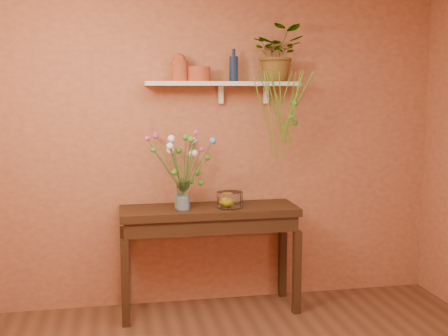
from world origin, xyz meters
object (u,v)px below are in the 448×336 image
(sideboard, at_px, (209,222))
(blue_bottle, at_px, (234,68))
(bouquet, at_px, (183,153))
(spider_plant, at_px, (278,54))
(terracotta_jug, at_px, (179,68))
(glass_bowl, at_px, (230,200))
(glass_vase, at_px, (183,198))

(sideboard, distance_m, blue_bottle, 1.31)
(sideboard, xyz_separation_m, bouquet, (-0.22, -0.05, 0.59))
(sideboard, bearing_deg, spider_plant, 10.12)
(sideboard, bearing_deg, blue_bottle, 30.72)
(blue_bottle, xyz_separation_m, spider_plant, (0.38, -0.03, 0.12))
(sideboard, xyz_separation_m, spider_plant, (0.61, 0.11, 1.40))
(bouquet, bearing_deg, sideboard, 11.99)
(sideboard, relative_size, blue_bottle, 5.46)
(terracotta_jug, distance_m, spider_plant, 0.85)
(sideboard, bearing_deg, glass_bowl, -16.42)
(sideboard, xyz_separation_m, blue_bottle, (0.24, 0.14, 1.28))
(glass_vase, bearing_deg, sideboard, 13.80)
(spider_plant, bearing_deg, blue_bottle, 175.32)
(terracotta_jug, distance_m, glass_vase, 1.06)
(terracotta_jug, xyz_separation_m, blue_bottle, (0.46, 0.04, 0.00))
(sideboard, bearing_deg, terracotta_jug, 155.64)
(bouquet, bearing_deg, glass_vase, -86.96)
(bouquet, height_order, glass_bowl, bouquet)
(blue_bottle, distance_m, glass_vase, 1.16)
(bouquet, bearing_deg, spider_plant, 10.63)
(spider_plant, height_order, glass_vase, spider_plant)
(sideboard, height_order, terracotta_jug, terracotta_jug)
(bouquet, relative_size, glass_bowl, 2.59)
(sideboard, height_order, spider_plant, spider_plant)
(blue_bottle, bearing_deg, glass_vase, -156.98)
(glass_bowl, bearing_deg, bouquet, 179.76)
(blue_bottle, height_order, glass_bowl, blue_bottle)
(bouquet, xyz_separation_m, glass_bowl, (0.39, -0.00, -0.40))
(spider_plant, distance_m, glass_vase, 1.45)
(spider_plant, relative_size, glass_bowl, 2.15)
(glass_bowl, bearing_deg, blue_bottle, 69.80)
(terracotta_jug, relative_size, bouquet, 0.40)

